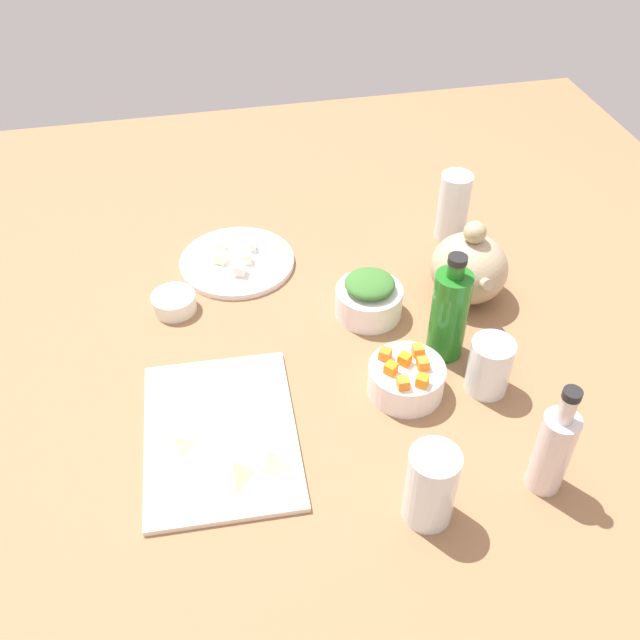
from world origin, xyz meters
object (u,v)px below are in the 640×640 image
at_px(drinking_glass_0, 489,366).
at_px(teapot, 469,267).
at_px(bottle_0, 449,313).
at_px(drinking_glass_1, 431,486).
at_px(bowl_small_side, 174,302).
at_px(plate_tofu, 237,262).
at_px(bottle_1, 553,449).
at_px(cutting_board, 221,434).
at_px(drinking_glass_2, 453,206).
at_px(bowl_greens, 369,301).
at_px(bowl_carrots, 406,379).

bearing_deg(drinking_glass_0, teapot, 167.54).
height_order(bottle_0, drinking_glass_1, bottle_0).
bearing_deg(bowl_small_side, teapot, 82.42).
distance_m(plate_tofu, bottle_1, 0.72).
xyz_separation_m(cutting_board, bottle_0, (-0.11, 0.40, 0.08)).
xyz_separation_m(teapot, drinking_glass_1, (0.45, -0.22, -0.00)).
distance_m(bottle_0, bottle_1, 0.30).
distance_m(bottle_0, drinking_glass_2, 0.35).
xyz_separation_m(bowl_greens, bottle_1, (0.42, 0.15, 0.05)).
relative_size(bowl_greens, drinking_glass_0, 1.23).
distance_m(cutting_board, drinking_glass_1, 0.34).
distance_m(bowl_carrots, drinking_glass_0, 0.14).
height_order(cutting_board, bowl_small_side, bowl_small_side).
bearing_deg(drinking_glass_2, bowl_carrots, -28.73).
distance_m(bottle_1, drinking_glass_1, 0.18).
bearing_deg(teapot, bottle_0, -33.31).
bearing_deg(bottle_0, bowl_carrots, -50.99).
xyz_separation_m(bowl_greens, drinking_glass_1, (0.43, -0.03, 0.04)).
height_order(bottle_1, drinking_glass_1, bottle_1).
height_order(bowl_carrots, drinking_glass_2, drinking_glass_2).
relative_size(bowl_greens, drinking_glass_1, 0.95).
distance_m(bottle_1, drinking_glass_2, 0.63).
bearing_deg(bowl_greens, bowl_carrots, 2.70).
height_order(plate_tofu, bowl_carrots, bowl_carrots).
relative_size(teapot, bottle_0, 0.80).
bearing_deg(bowl_carrots, bottle_0, 129.01).
bearing_deg(bottle_0, bottle_1, 9.57).
xyz_separation_m(drinking_glass_0, drinking_glass_2, (-0.43, 0.09, 0.02)).
bearing_deg(bowl_greens, teapot, 94.00).
bearing_deg(cutting_board, bowl_carrots, 95.97).
xyz_separation_m(bottle_1, drinking_glass_2, (-0.62, 0.08, -0.01)).
bearing_deg(drinking_glass_0, cutting_board, -88.45).
bearing_deg(bowl_small_side, drinking_glass_1, 31.74).
xyz_separation_m(bowl_small_side, drinking_glass_2, (-0.12, 0.58, 0.06)).
distance_m(drinking_glass_0, drinking_glass_2, 0.44).
bearing_deg(bottle_0, bowl_small_side, -114.94).
height_order(drinking_glass_0, drinking_glass_2, drinking_glass_2).
relative_size(bowl_small_side, teapot, 0.50).
relative_size(plate_tofu, drinking_glass_2, 1.58).
distance_m(cutting_board, bowl_greens, 0.38).
bearing_deg(plate_tofu, teapot, 65.86).
bearing_deg(bottle_0, cutting_board, -74.94).
height_order(teapot, bottle_0, bottle_0).
relative_size(cutting_board, drinking_glass_0, 3.21).
relative_size(bowl_greens, bottle_0, 0.60).
xyz_separation_m(plate_tofu, bottle_1, (0.62, 0.37, 0.07)).
xyz_separation_m(cutting_board, bowl_small_side, (-0.32, -0.05, 0.01)).
relative_size(bowl_greens, bowl_carrots, 0.98).
height_order(teapot, bottle_1, bottle_1).
distance_m(bowl_greens, bowl_small_side, 0.36).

